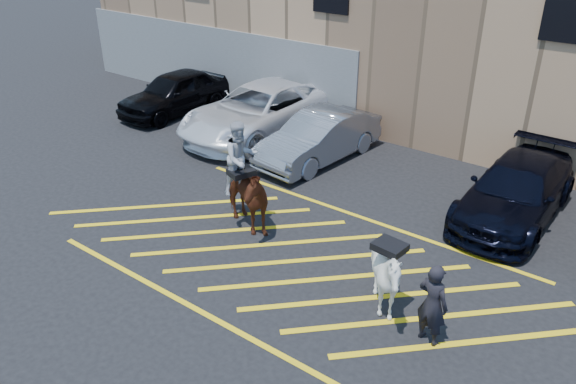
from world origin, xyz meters
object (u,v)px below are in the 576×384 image
Objects in this scene: car_silver_sedan at (319,137)px; mounted_bay at (242,187)px; car_white_pickup at (260,111)px; car_blue_suv at (516,191)px; car_black_suv at (175,92)px; saddled_white at (387,275)px; handler at (432,304)px.

mounted_bay is at bearing -74.34° from car_silver_sedan.
car_white_pickup is 2.80m from car_silver_sedan.
car_silver_sedan is 5.80m from car_blue_suv.
car_black_suv is 12.48m from car_blue_suv.
saddled_white reaches higher than car_black_suv.
saddled_white is (-1.02, 0.26, 0.02)m from handler.
car_black_suv is 6.69m from car_silver_sedan.
handler reaches higher than car_black_suv.
car_blue_suv is (5.80, 0.02, -0.02)m from car_silver_sedan.
car_white_pickup is at bearing 3.38° from car_black_suv.
car_black_suv is 2.80× the size of handler.
car_black_suv is at bearing 147.12° from mounted_bay.
car_black_suv reaches higher than car_blue_suv.
mounted_bay reaches higher than saddled_white.
handler is at bearing -36.38° from car_silver_sedan.
car_silver_sedan is at bearing -9.12° from car_white_pickup.
saddled_white is at bearing -40.33° from car_silver_sedan.
handler is 0.60× the size of mounted_bay.
mounted_bay reaches higher than car_white_pickup.
car_silver_sedan is at bearing -2.38° from car_black_suv.
mounted_bay is at bearing -52.16° from car_white_pickup.
mounted_bay is at bearing 0.01° from handler.
car_white_pickup reaches higher than car_blue_suv.
mounted_bay is at bearing -31.73° from car_black_suv.
car_blue_suv is at bearing 41.36° from mounted_bay.
car_black_suv is 13.96m from handler.
saddled_white is (4.99, -5.17, 0.10)m from car_silver_sedan.
handler is at bearing -14.03° from saddled_white.
car_white_pickup is at bearing 176.88° from car_blue_suv.
car_silver_sedan is 0.90× the size of car_blue_suv.
car_black_suv is at bearing 178.73° from car_blue_suv.
car_black_suv is at bearing -13.69° from handler.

